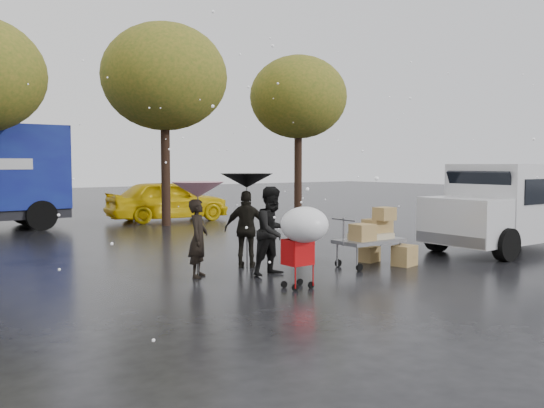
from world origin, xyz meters
TOP-DOWN VIEW (x-y plane):
  - ground at (0.00, 0.00)m, footprint 90.00×90.00m
  - person_pink at (-1.07, 1.08)m, footprint 0.64×0.65m
  - person_middle at (0.21, 0.37)m, footprint 0.94×0.78m
  - person_black at (0.28, 1.40)m, footprint 0.99×0.93m
  - umbrella_pink at (-1.07, 1.08)m, footprint 1.02×1.02m
  - umbrella_black at (0.28, 1.40)m, footprint 1.12×1.12m
  - vendor_cart at (2.57, -0.03)m, footprint 1.52×0.80m
  - shopping_cart at (-0.13, -1.01)m, footprint 0.84×0.84m
  - white_van at (7.28, -0.45)m, footprint 4.91×2.18m
  - box_ground_near at (3.15, -0.44)m, footprint 0.56×0.49m
  - box_ground_far at (2.90, 0.38)m, footprint 0.51×0.43m
  - yellow_taxi at (3.35, 11.63)m, footprint 4.83×2.34m
  - tree_row at (-0.47, 10.00)m, footprint 21.60×4.40m

SIDE VIEW (x-z plane):
  - ground at x=0.00m, z-range 0.00..0.00m
  - box_ground_far at x=2.90m, z-range 0.00..0.34m
  - box_ground_near at x=3.15m, z-range 0.00..0.44m
  - vendor_cart at x=2.57m, z-range 0.09..1.36m
  - person_pink at x=-1.07m, z-range 0.00..1.52m
  - yellow_taxi at x=3.35m, z-range 0.00..1.59m
  - person_black at x=0.28m, z-range 0.00..1.64m
  - person_middle at x=0.21m, z-range 0.00..1.76m
  - shopping_cart at x=-0.13m, z-range 0.33..1.80m
  - white_van at x=7.28m, z-range 0.06..2.26m
  - umbrella_pink at x=-1.07m, z-range 0.78..2.63m
  - umbrella_black at x=0.28m, z-range 0.85..2.85m
  - tree_row at x=-0.47m, z-range 1.46..8.58m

